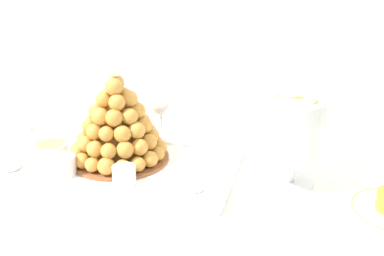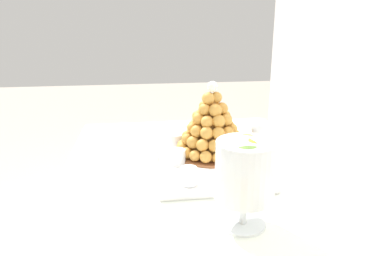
{
  "view_description": "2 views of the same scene",
  "coord_description": "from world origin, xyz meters",
  "px_view_note": "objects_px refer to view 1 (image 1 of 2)",
  "views": [
    {
      "loc": [
        0.27,
        -1.03,
        1.33
      ],
      "look_at": [
        0.0,
        0.04,
        0.9
      ],
      "focal_mm": 45.8,
      "sensor_mm": 36.0,
      "label": 1
    },
    {
      "loc": [
        0.99,
        -0.15,
        1.25
      ],
      "look_at": [
        -0.01,
        -0.01,
        0.94
      ],
      "focal_mm": 33.25,
      "sensor_mm": 36.0,
      "label": 2
    }
  ],
  "objects_px": {
    "dessert_cup_mid_left": "(64,166)",
    "dessert_cup_centre": "(124,176)",
    "croquembouche": "(118,124)",
    "serving_tray": "(109,165)",
    "dessert_cup_mid_right": "(193,180)",
    "wine_glass": "(161,105)",
    "creme_brulee_ramekin": "(50,147)",
    "macaron_goblet": "(294,130)",
    "dessert_cup_left": "(9,160)"
  },
  "relations": [
    {
      "from": "dessert_cup_left",
      "to": "dessert_cup_mid_left",
      "type": "relative_size",
      "value": 0.95
    },
    {
      "from": "dessert_cup_left",
      "to": "croquembouche",
      "type": "bearing_deg",
      "value": 24.19
    },
    {
      "from": "dessert_cup_mid_left",
      "to": "dessert_cup_centre",
      "type": "relative_size",
      "value": 1.09
    },
    {
      "from": "dessert_cup_centre",
      "to": "dessert_cup_mid_right",
      "type": "bearing_deg",
      "value": 6.55
    },
    {
      "from": "dessert_cup_mid_left",
      "to": "dessert_cup_centre",
      "type": "bearing_deg",
      "value": -4.78
    },
    {
      "from": "serving_tray",
      "to": "wine_glass",
      "type": "height_order",
      "value": "wine_glass"
    },
    {
      "from": "serving_tray",
      "to": "dessert_cup_mid_left",
      "type": "bearing_deg",
      "value": -135.08
    },
    {
      "from": "croquembouche",
      "to": "dessert_cup_mid_left",
      "type": "xyz_separation_m",
      "value": [
        -0.1,
        -0.12,
        -0.08
      ]
    },
    {
      "from": "serving_tray",
      "to": "dessert_cup_mid_right",
      "type": "distance_m",
      "value": 0.26
    },
    {
      "from": "dessert_cup_left",
      "to": "dessert_cup_mid_left",
      "type": "bearing_deg",
      "value": -0.56
    },
    {
      "from": "dessert_cup_mid_left",
      "to": "dessert_cup_mid_right",
      "type": "height_order",
      "value": "dessert_cup_mid_right"
    },
    {
      "from": "dessert_cup_mid_right",
      "to": "wine_glass",
      "type": "distance_m",
      "value": 0.33
    },
    {
      "from": "croquembouche",
      "to": "macaron_goblet",
      "type": "distance_m",
      "value": 0.46
    },
    {
      "from": "dessert_cup_mid_left",
      "to": "wine_glass",
      "type": "height_order",
      "value": "wine_glass"
    },
    {
      "from": "dessert_cup_left",
      "to": "macaron_goblet",
      "type": "bearing_deg",
      "value": 8.5
    },
    {
      "from": "croquembouche",
      "to": "macaron_goblet",
      "type": "xyz_separation_m",
      "value": [
        0.46,
        -0.01,
        0.03
      ]
    },
    {
      "from": "dessert_cup_mid_left",
      "to": "macaron_goblet",
      "type": "xyz_separation_m",
      "value": [
        0.56,
        0.11,
        0.11
      ]
    },
    {
      "from": "dessert_cup_mid_left",
      "to": "wine_glass",
      "type": "bearing_deg",
      "value": 57.78
    },
    {
      "from": "croquembouche",
      "to": "serving_tray",
      "type": "bearing_deg",
      "value": -117.17
    },
    {
      "from": "croquembouche",
      "to": "dessert_cup_centre",
      "type": "xyz_separation_m",
      "value": [
        0.07,
        -0.13,
        -0.08
      ]
    },
    {
      "from": "serving_tray",
      "to": "croquembouche",
      "type": "height_order",
      "value": "croquembouche"
    },
    {
      "from": "creme_brulee_ramekin",
      "to": "wine_glass",
      "type": "xyz_separation_m",
      "value": [
        0.28,
        0.16,
        0.1
      ]
    },
    {
      "from": "dessert_cup_left",
      "to": "dessert_cup_centre",
      "type": "distance_m",
      "value": 0.33
    },
    {
      "from": "dessert_cup_mid_left",
      "to": "dessert_cup_mid_right",
      "type": "bearing_deg",
      "value": 0.87
    },
    {
      "from": "dessert_cup_centre",
      "to": "wine_glass",
      "type": "xyz_separation_m",
      "value": [
        0.0,
        0.29,
        0.09
      ]
    },
    {
      "from": "croquembouche",
      "to": "dessert_cup_centre",
      "type": "relative_size",
      "value": 4.66
    },
    {
      "from": "dessert_cup_left",
      "to": "wine_glass",
      "type": "xyz_separation_m",
      "value": [
        0.33,
        0.27,
        0.09
      ]
    },
    {
      "from": "serving_tray",
      "to": "dessert_cup_mid_left",
      "type": "xyz_separation_m",
      "value": [
        -0.09,
        -0.09,
        0.03
      ]
    },
    {
      "from": "dessert_cup_mid_right",
      "to": "macaron_goblet",
      "type": "relative_size",
      "value": 0.24
    },
    {
      "from": "serving_tray",
      "to": "dessert_cup_centre",
      "type": "relative_size",
      "value": 11.71
    },
    {
      "from": "macaron_goblet",
      "to": "wine_glass",
      "type": "bearing_deg",
      "value": 156.62
    },
    {
      "from": "dessert_cup_centre",
      "to": "dessert_cup_mid_right",
      "type": "height_order",
      "value": "dessert_cup_mid_right"
    },
    {
      "from": "macaron_goblet",
      "to": "wine_glass",
      "type": "xyz_separation_m",
      "value": [
        -0.39,
        0.17,
        -0.02
      ]
    },
    {
      "from": "dessert_cup_left",
      "to": "dessert_cup_centre",
      "type": "bearing_deg",
      "value": -2.74
    },
    {
      "from": "dessert_cup_left",
      "to": "dessert_cup_mid_left",
      "type": "xyz_separation_m",
      "value": [
        0.16,
        -0.0,
        0.0
      ]
    },
    {
      "from": "serving_tray",
      "to": "dessert_cup_mid_right",
      "type": "relative_size",
      "value": 12.56
    },
    {
      "from": "croquembouche",
      "to": "dessert_cup_left",
      "type": "distance_m",
      "value": 0.3
    },
    {
      "from": "creme_brulee_ramekin",
      "to": "dessert_cup_mid_left",
      "type": "bearing_deg",
      "value": -48.68
    },
    {
      "from": "creme_brulee_ramekin",
      "to": "macaron_goblet",
      "type": "height_order",
      "value": "macaron_goblet"
    },
    {
      "from": "dessert_cup_mid_left",
      "to": "creme_brulee_ramekin",
      "type": "bearing_deg",
      "value": 131.32
    },
    {
      "from": "dessert_cup_left",
      "to": "dessert_cup_mid_right",
      "type": "height_order",
      "value": "dessert_cup_mid_right"
    },
    {
      "from": "dessert_cup_centre",
      "to": "creme_brulee_ramekin",
      "type": "height_order",
      "value": "dessert_cup_centre"
    },
    {
      "from": "dessert_cup_centre",
      "to": "croquembouche",
      "type": "bearing_deg",
      "value": 116.58
    },
    {
      "from": "croquembouche",
      "to": "wine_glass",
      "type": "xyz_separation_m",
      "value": [
        0.07,
        0.16,
        0.01
      ]
    },
    {
      "from": "macaron_goblet",
      "to": "dessert_cup_mid_right",
      "type": "bearing_deg",
      "value": -155.13
    },
    {
      "from": "macaron_goblet",
      "to": "dessert_cup_left",
      "type": "bearing_deg",
      "value": -171.5
    },
    {
      "from": "serving_tray",
      "to": "dessert_cup_mid_left",
      "type": "relative_size",
      "value": 10.78
    },
    {
      "from": "dessert_cup_left",
      "to": "wine_glass",
      "type": "relative_size",
      "value": 0.38
    },
    {
      "from": "dessert_cup_mid_left",
      "to": "dessert_cup_mid_right",
      "type": "relative_size",
      "value": 1.16
    },
    {
      "from": "creme_brulee_ramekin",
      "to": "macaron_goblet",
      "type": "bearing_deg",
      "value": -0.91
    }
  ]
}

